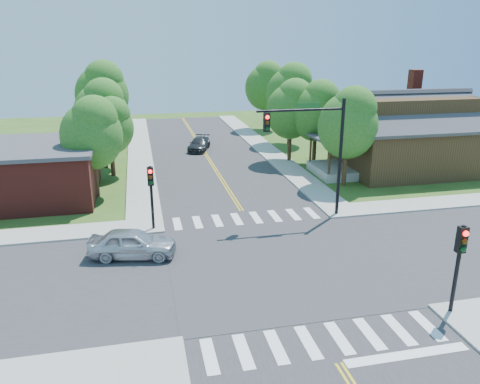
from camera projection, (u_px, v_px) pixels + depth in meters
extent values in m
plane|color=#2F5119|center=(275.00, 264.00, 22.73)|extent=(100.00, 100.00, 0.00)
cube|color=#2D2D30|center=(275.00, 264.00, 22.72)|extent=(10.00, 90.00, 0.04)
cube|color=#2D2D30|center=(275.00, 264.00, 22.72)|extent=(90.00, 10.00, 0.04)
cube|color=#2D2D30|center=(275.00, 264.00, 22.73)|extent=(10.20, 10.20, 0.06)
cube|color=#9E9B93|center=(263.00, 147.00, 47.15)|extent=(2.20, 40.00, 0.14)
cube|color=#9E9B93|center=(140.00, 153.00, 44.66)|extent=(2.20, 40.00, 0.14)
cube|color=white|center=(177.00, 224.00, 27.61)|extent=(0.45, 2.00, 0.01)
cube|color=white|center=(197.00, 222.00, 27.86)|extent=(0.45, 2.00, 0.01)
cube|color=white|center=(217.00, 220.00, 28.10)|extent=(0.45, 2.00, 0.01)
cube|color=white|center=(237.00, 219.00, 28.34)|extent=(0.45, 2.00, 0.01)
cube|color=white|center=(256.00, 217.00, 28.59)|extent=(0.45, 2.00, 0.01)
cube|color=white|center=(275.00, 216.00, 28.83)|extent=(0.45, 2.00, 0.01)
cube|color=white|center=(293.00, 214.00, 29.08)|extent=(0.45, 2.00, 0.01)
cube|color=white|center=(312.00, 213.00, 29.32)|extent=(0.45, 2.00, 0.01)
cube|color=white|center=(209.00, 356.00, 16.10)|extent=(0.45, 2.00, 0.01)
cube|color=white|center=(243.00, 351.00, 16.35)|extent=(0.45, 2.00, 0.01)
cube|color=white|center=(276.00, 347.00, 16.59)|extent=(0.45, 2.00, 0.01)
cube|color=white|center=(308.00, 342.00, 16.84)|extent=(0.45, 2.00, 0.01)
cube|color=white|center=(339.00, 338.00, 17.08)|extent=(0.45, 2.00, 0.01)
cube|color=white|center=(369.00, 334.00, 17.33)|extent=(0.45, 2.00, 0.01)
cube|color=white|center=(399.00, 329.00, 17.57)|extent=(0.45, 2.00, 0.01)
cube|color=white|center=(427.00, 325.00, 17.81)|extent=(0.45, 2.00, 0.01)
cube|color=gold|center=(200.00, 147.00, 47.05)|extent=(0.10, 37.50, 0.01)
cube|color=gold|center=(202.00, 147.00, 47.09)|extent=(0.10, 37.50, 0.01)
cube|color=white|center=(407.00, 356.00, 16.18)|extent=(4.60, 0.45, 0.09)
cylinder|color=black|center=(340.00, 159.00, 27.94)|extent=(0.20, 0.20, 7.20)
cylinder|color=black|center=(301.00, 110.00, 26.47)|extent=(5.20, 0.14, 0.14)
cube|color=#19591E|center=(308.00, 106.00, 26.43)|extent=(1.40, 0.04, 0.30)
cube|color=black|center=(267.00, 122.00, 26.26)|extent=(0.34, 0.28, 1.05)
sphere|color=#FF0C0C|center=(268.00, 117.00, 26.01)|extent=(0.22, 0.22, 0.22)
sphere|color=#3F2605|center=(267.00, 123.00, 26.11)|extent=(0.22, 0.22, 0.22)
sphere|color=#05330F|center=(267.00, 129.00, 26.21)|extent=(0.22, 0.22, 0.22)
cylinder|color=black|center=(457.00, 271.00, 18.08)|extent=(0.16, 0.16, 3.80)
cube|color=black|center=(462.00, 240.00, 17.66)|extent=(0.34, 0.28, 1.05)
sphere|color=#FF0C0C|center=(466.00, 234.00, 17.41)|extent=(0.22, 0.22, 0.22)
sphere|color=#3F2605|center=(465.00, 241.00, 17.51)|extent=(0.22, 0.22, 0.22)
sphere|color=#05330F|center=(463.00, 249.00, 17.61)|extent=(0.22, 0.22, 0.22)
cylinder|color=black|center=(152.00, 199.00, 26.19)|extent=(0.16, 0.16, 3.80)
cube|color=black|center=(150.00, 176.00, 25.78)|extent=(0.34, 0.28, 1.05)
sphere|color=#FF0C0C|center=(150.00, 172.00, 25.52)|extent=(0.22, 0.22, 0.22)
sphere|color=#3F2605|center=(151.00, 177.00, 25.62)|extent=(0.22, 0.22, 0.22)
sphere|color=#05330F|center=(151.00, 183.00, 25.72)|extent=(0.22, 0.22, 0.22)
cube|color=#382713|center=(404.00, 147.00, 38.37)|extent=(10.00, 8.00, 4.00)
cube|color=#9E9B93|center=(331.00, 171.00, 37.61)|extent=(2.60, 4.50, 0.70)
cylinder|color=#382713|center=(329.00, 162.00, 35.14)|extent=(0.18, 0.18, 2.50)
cylinder|color=#382713|center=(310.00, 151.00, 38.85)|extent=(0.18, 0.18, 2.50)
cube|color=#38383D|center=(333.00, 139.00, 36.79)|extent=(2.80, 4.80, 0.18)
cube|color=maroon|center=(411.00, 120.00, 41.65)|extent=(0.90, 0.90, 7.11)
cube|color=maroon|center=(18.00, 174.00, 31.54)|extent=(10.00, 8.00, 3.50)
cube|color=#38383D|center=(14.00, 147.00, 30.96)|extent=(10.40, 8.40, 0.25)
cylinder|color=#382314|center=(345.00, 168.00, 34.53)|extent=(0.34, 0.34, 2.75)
ellipsoid|color=#1B581A|center=(348.00, 126.00, 33.56)|extent=(4.33, 4.12, 4.77)
sphere|color=#1B581A|center=(354.00, 108.00, 33.03)|extent=(3.18, 3.18, 3.18)
cylinder|color=#382314|center=(314.00, 149.00, 40.41)|extent=(0.34, 0.34, 2.72)
ellipsoid|color=#1B581A|center=(316.00, 113.00, 39.44)|extent=(4.30, 4.09, 4.73)
sphere|color=#1B581A|center=(321.00, 98.00, 38.92)|extent=(3.15, 3.15, 3.15)
cylinder|color=#382314|center=(289.00, 129.00, 48.30)|extent=(0.34, 0.34, 3.09)
ellipsoid|color=#1B581A|center=(290.00, 95.00, 47.21)|extent=(4.88, 4.64, 5.37)
sphere|color=#1B581A|center=(294.00, 80.00, 46.63)|extent=(3.58, 3.58, 3.58)
cylinder|color=#382314|center=(265.00, 117.00, 56.10)|extent=(0.34, 0.34, 3.01)
ellipsoid|color=#1B581A|center=(265.00, 88.00, 55.03)|extent=(4.76, 4.52, 5.23)
sphere|color=#1B581A|center=(268.00, 76.00, 54.46)|extent=(3.49, 3.49, 3.49)
cylinder|color=#382314|center=(96.00, 178.00, 32.19)|extent=(0.34, 0.34, 2.60)
ellipsoid|color=#1B581A|center=(92.00, 136.00, 31.27)|extent=(4.11, 3.91, 4.52)
sphere|color=#1B581A|center=(94.00, 118.00, 30.76)|extent=(3.01, 3.01, 3.01)
cylinder|color=#382314|center=(105.00, 151.00, 39.40)|extent=(0.34, 0.34, 2.80)
ellipsoid|color=#1B581A|center=(101.00, 114.00, 38.42)|extent=(4.41, 4.19, 4.85)
sphere|color=#1B581A|center=(103.00, 98.00, 37.88)|extent=(3.24, 3.24, 3.24)
cylinder|color=#382314|center=(105.00, 133.00, 46.22)|extent=(0.34, 0.34, 3.21)
ellipsoid|color=#1B581A|center=(102.00, 95.00, 45.09)|extent=(5.07, 4.82, 5.58)
sphere|color=#1B581A|center=(104.00, 79.00, 44.49)|extent=(3.72, 3.72, 3.72)
cylinder|color=#382314|center=(109.00, 121.00, 54.70)|extent=(0.34, 0.34, 2.63)
ellipsoid|color=#1B581A|center=(107.00, 95.00, 53.77)|extent=(4.16, 3.95, 4.57)
sphere|color=#1B581A|center=(109.00, 84.00, 53.26)|extent=(3.05, 3.05, 3.05)
cylinder|color=#382314|center=(289.00, 147.00, 41.37)|extent=(0.34, 0.34, 2.72)
ellipsoid|color=#1B581A|center=(291.00, 112.00, 40.40)|extent=(4.30, 4.08, 4.73)
sphere|color=#1B581A|center=(295.00, 97.00, 39.88)|extent=(3.15, 3.15, 3.15)
cylinder|color=#382314|center=(112.00, 161.00, 37.13)|extent=(0.34, 0.34, 2.35)
ellipsoid|color=#1B581A|center=(110.00, 128.00, 36.30)|extent=(3.71, 3.53, 4.08)
sphere|color=#1B581A|center=(112.00, 114.00, 35.83)|extent=(2.72, 2.72, 2.72)
imported|color=silver|center=(132.00, 244.00, 23.24)|extent=(3.31, 4.94, 1.47)
imported|color=#292C2D|center=(199.00, 144.00, 45.73)|extent=(4.24, 5.23, 1.22)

